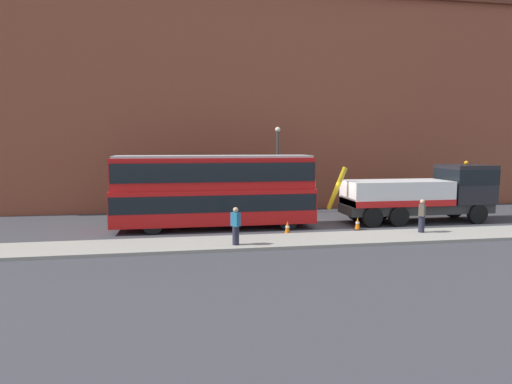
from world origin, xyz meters
TOP-DOWN VIEW (x-y plane):
  - ground_plane at (0.00, 0.00)m, footprint 120.00×120.00m
  - near_kerb at (0.00, -4.20)m, footprint 60.00×2.80m
  - building_facade at (0.00, 6.80)m, footprint 60.00×1.50m
  - recovery_tow_truck at (6.01, -0.17)m, footprint 10.14×2.67m
  - double_decker_bus at (-6.53, -0.17)m, footprint 11.06×2.59m
  - pedestrian_onlooker at (-5.94, -4.89)m, footprint 0.45×0.47m
  - pedestrian_bystander at (3.82, -3.72)m, footprint 0.46×0.47m
  - traffic_cone_near_bus at (-2.93, -2.37)m, footprint 0.36×0.36m
  - traffic_cone_midway at (1.14, -1.85)m, footprint 0.36×0.36m
  - street_lamp at (-1.93, 4.61)m, footprint 0.36×0.36m

SIDE VIEW (x-z plane):
  - ground_plane at x=0.00m, z-range 0.00..0.00m
  - near_kerb at x=0.00m, z-range 0.00..0.15m
  - traffic_cone_near_bus at x=-2.93m, z-range -0.02..0.70m
  - traffic_cone_midway at x=1.14m, z-range -0.02..0.70m
  - pedestrian_onlooker at x=-5.94m, z-range 0.13..1.84m
  - pedestrian_bystander at x=3.82m, z-range 0.13..1.84m
  - recovery_tow_truck at x=6.01m, z-range -0.08..3.59m
  - double_decker_bus at x=-6.53m, z-range 0.20..4.26m
  - street_lamp at x=-1.93m, z-range 0.56..6.39m
  - building_facade at x=0.00m, z-range 0.07..16.07m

